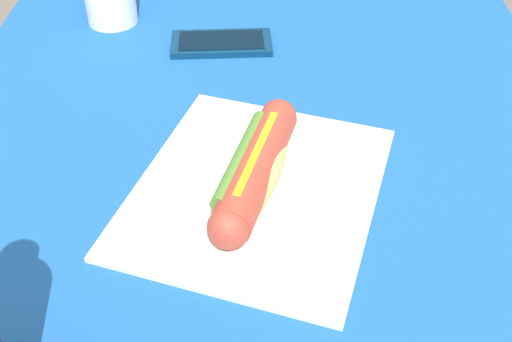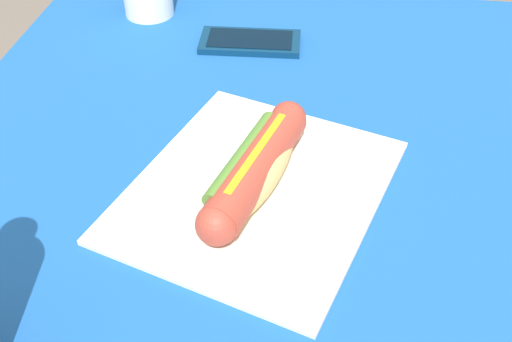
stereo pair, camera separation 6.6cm
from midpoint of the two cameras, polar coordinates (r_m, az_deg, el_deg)
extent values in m
cylinder|color=brown|center=(1.29, 17.51, -4.10)|extent=(0.07, 0.07, 0.74)
cylinder|color=brown|center=(1.30, -8.74, -1.56)|extent=(0.07, 0.07, 0.74)
cube|color=brown|center=(0.65, 2.05, -7.83)|extent=(1.14, 0.75, 0.03)
cube|color=#19519E|center=(0.63, 2.09, -6.82)|extent=(1.20, 0.81, 0.00)
cube|color=silver|center=(0.68, 2.79, -1.83)|extent=(0.36, 0.33, 0.01)
ellipsoid|color=#DBB26B|center=(0.66, 2.86, -0.11)|extent=(0.19, 0.10, 0.05)
cylinder|color=#A83D2D|center=(0.66, 2.88, 0.27)|extent=(0.19, 0.09, 0.04)
sphere|color=#A83D2D|center=(0.73, 5.60, 4.64)|extent=(0.04, 0.04, 0.04)
sphere|color=#A83D2D|center=(0.60, -0.45, -5.07)|extent=(0.04, 0.04, 0.04)
cube|color=yellow|center=(0.65, 2.93, 1.57)|extent=(0.14, 0.05, 0.00)
cylinder|color=#4C7A2D|center=(0.66, 1.65, 1.12)|extent=(0.15, 0.06, 0.02)
cube|color=#0A2D4C|center=(0.94, 1.51, 11.65)|extent=(0.08, 0.15, 0.01)
cube|color=black|center=(0.94, 1.52, 11.93)|extent=(0.07, 0.13, 0.00)
camera|label=1|loc=(0.03, -87.13, 2.48)|focal=43.76mm
camera|label=2|loc=(0.03, 92.87, -2.48)|focal=43.76mm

